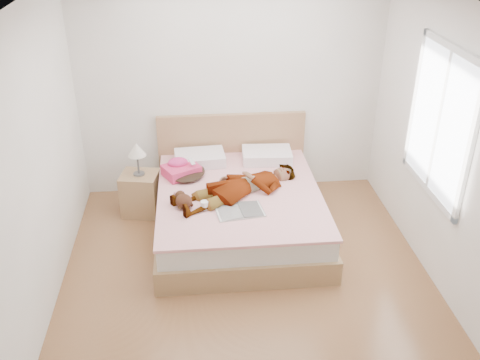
% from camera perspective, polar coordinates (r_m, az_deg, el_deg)
% --- Properties ---
extents(ground, '(4.00, 4.00, 0.00)m').
position_cam_1_polar(ground, '(5.25, 0.89, -11.17)').
color(ground, '#56321B').
rests_on(ground, ground).
extents(woman, '(1.59, 1.21, 0.21)m').
position_cam_1_polar(woman, '(5.69, -0.04, -0.35)').
color(woman, white).
rests_on(woman, bed).
extents(hair, '(0.44, 0.54, 0.08)m').
position_cam_1_polar(hair, '(6.10, -5.78, 0.90)').
color(hair, black).
rests_on(hair, bed).
extents(phone, '(0.09, 0.11, 0.05)m').
position_cam_1_polar(phone, '(5.98, -5.18, 1.98)').
color(phone, silver).
rests_on(phone, bed).
extents(room_shell, '(4.00, 4.00, 4.00)m').
position_cam_1_polar(room_shell, '(5.21, 20.54, 5.78)').
color(room_shell, white).
rests_on(room_shell, ground).
extents(bed, '(1.80, 2.08, 1.00)m').
position_cam_1_polar(bed, '(5.94, -0.17, -2.76)').
color(bed, olive).
rests_on(bed, ground).
extents(towel, '(0.48, 0.45, 0.20)m').
position_cam_1_polar(towel, '(6.08, -6.37, 1.21)').
color(towel, '#ED4083').
rests_on(towel, bed).
extents(magazine, '(0.51, 0.37, 0.03)m').
position_cam_1_polar(magazine, '(5.38, -0.02, -3.32)').
color(magazine, silver).
rests_on(magazine, bed).
extents(coffee_mug, '(0.12, 0.08, 0.09)m').
position_cam_1_polar(coffee_mug, '(5.42, -3.77, -2.69)').
color(coffee_mug, white).
rests_on(coffee_mug, bed).
extents(plush_toy, '(0.22, 0.28, 0.14)m').
position_cam_1_polar(plush_toy, '(5.46, -6.08, -2.15)').
color(plush_toy, black).
rests_on(plush_toy, bed).
extents(nightstand, '(0.47, 0.44, 0.89)m').
position_cam_1_polar(nightstand, '(6.30, -10.55, -1.10)').
color(nightstand, olive).
rests_on(nightstand, ground).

